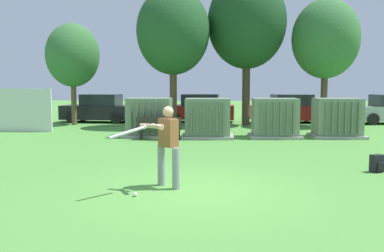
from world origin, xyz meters
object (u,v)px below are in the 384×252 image
transformer_mid_east (275,118)px  transformer_east (337,118)px  sports_ball (135,194)px  parked_car_right_of_center (290,110)px  backpack (377,164)px  parked_car_leftmost (100,109)px  park_bench (159,127)px  transformer_mid_west (208,119)px  transformer_west (149,118)px  batter (166,142)px  parked_car_left_of_center (199,109)px

transformer_mid_east → transformer_east: 2.59m
sports_ball → parked_car_right_of_center: bearing=70.5°
transformer_east → backpack: bearing=-97.8°
parked_car_leftmost → park_bench: bearing=-59.9°
parked_car_leftmost → parked_car_right_of_center: size_ratio=0.99×
parked_car_right_of_center → transformer_mid_west: bearing=-122.9°
transformer_mid_west → transformer_east: same height
transformer_west → backpack: size_ratio=4.77×
transformer_east → backpack: (-0.97, -7.14, -0.57)m
transformer_east → parked_car_right_of_center: 6.66m
transformer_mid_east → parked_car_leftmost: same height
backpack → parked_car_right_of_center: bearing=89.3°
batter → parked_car_leftmost: size_ratio=0.40×
transformer_west → transformer_mid_east: 5.24m
transformer_mid_west → park_bench: bearing=-155.2°
transformer_mid_east → backpack: 7.17m
backpack → parked_car_left_of_center: 14.98m
transformer_mid_west → transformer_mid_east: bearing=4.7°
transformer_east → sports_ball: 11.85m
transformer_mid_east → transformer_west: bearing=179.0°
parked_car_left_of_center → backpack: bearing=-70.4°
transformer_mid_east → parked_car_left_of_center: 7.92m
transformer_mid_west → backpack: (4.38, -6.73, -0.57)m
transformer_west → park_bench: size_ratio=1.15×
transformer_east → park_bench: (-7.25, -1.28, -0.25)m
transformer_west → transformer_mid_west: bearing=-7.5°
parked_car_right_of_center → transformer_west: bearing=-136.3°
transformer_mid_west → transformer_east: bearing=4.3°
park_bench → parked_car_leftmost: size_ratio=0.42×
park_bench → parked_car_left_of_center: (1.24, 8.25, 0.22)m
transformer_east → parked_car_leftmost: size_ratio=0.49×
transformer_east → batter: 10.89m
batter → parked_car_left_of_center: 16.00m
transformer_mid_east → parked_car_left_of_center: (-3.43, 7.14, -0.04)m
transformer_east → parked_car_left_of_center: bearing=130.8°
transformer_west → parked_car_right_of_center: same height
transformer_mid_east → backpack: bearing=-77.0°
batter → sports_ball: size_ratio=19.33×
park_bench → transformer_east: bearing=10.0°
park_bench → sports_ball: 8.56m
sports_ball → backpack: (5.65, 2.67, 0.17)m
parked_car_leftmost → backpack: bearing=-51.6°
transformer_mid_west → park_bench: 2.11m
transformer_mid_east → parked_car_left_of_center: bearing=115.6°
transformer_west → transformer_mid_east: bearing=-1.0°
transformer_mid_west → parked_car_leftmost: 9.36m
parked_car_right_of_center → sports_ball: bearing=-109.5°
backpack → parked_car_right_of_center: size_ratio=0.10×
transformer_west → parked_car_left_of_center: same height
transformer_mid_west → backpack: transformer_mid_west is taller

